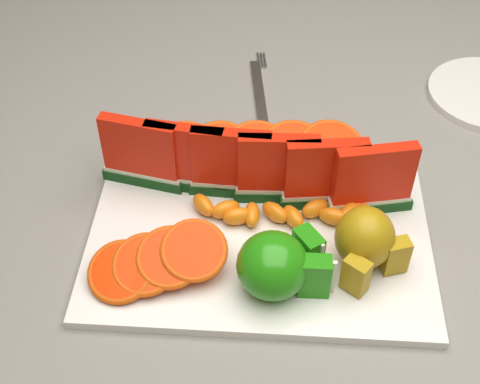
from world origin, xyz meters
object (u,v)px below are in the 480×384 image
pear_cluster (366,241)px  platter (260,229)px  apple_cluster (279,265)px  fork (259,91)px

pear_cluster → platter: bearing=157.1°
platter → apple_cluster: apple_cluster is taller
platter → pear_cluster: bearing=-22.9°
platter → apple_cluster: 0.10m
apple_cluster → fork: size_ratio=0.61×
platter → pear_cluster: pear_cluster is taller
platter → fork: bearing=92.5°
apple_cluster → fork: 0.37m
pear_cluster → apple_cluster: bearing=-159.4°
apple_cluster → pear_cluster: pear_cluster is taller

